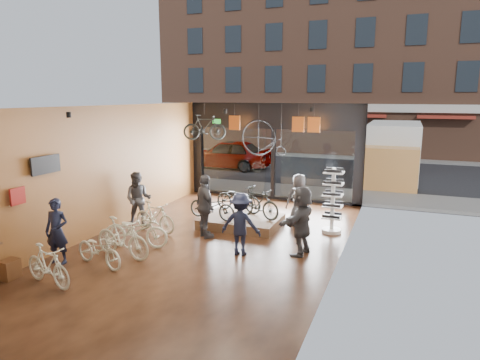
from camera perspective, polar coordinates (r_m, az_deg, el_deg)
The scene contains 35 objects.
ground_plane at distance 12.00m, azimuth -4.11°, elevation -8.81°, with size 7.00×12.00×0.04m, color black.
ceiling at distance 11.28m, azimuth -4.39°, elevation 9.85°, with size 7.00×12.00×0.04m, color black.
wall_left at distance 13.37m, azimuth -18.00°, elevation 1.26°, with size 0.04×12.00×3.80m, color #945A32.
wall_right at distance 10.49m, azimuth 13.40°, elevation -1.10°, with size 0.04×12.00×3.80m, color beige.
wall_back at distance 6.76m, azimuth -27.03°, elevation -8.84°, with size 7.00×0.04×3.80m, color beige.
storefront at distance 17.03m, azimuth 4.48°, elevation 3.80°, with size 7.00×0.26×3.80m, color black, non-canonical shape.
exit_sign at distance 17.65m, azimuth -3.12°, elevation 7.83°, with size 0.35×0.06×0.18m, color #198C26.
street_road at distance 25.96m, azimuth 10.20°, elevation 1.94°, with size 30.00×18.00×0.02m, color black.
sidewalk_near at distance 18.48m, azimuth 5.48°, elevation -1.43°, with size 30.00×2.40×0.12m, color slate.
sidewalk_far at distance 29.85m, azimuth 11.71°, elevation 3.20°, with size 30.00×2.00×0.12m, color slate.
opposite_building at distance 32.18m, azimuth 13.01°, elevation 16.11°, with size 26.00×5.00×14.00m, color brown.
street_car at distance 24.29m, azimuth -1.61°, elevation 3.49°, with size 1.97×4.89×1.66m, color gray.
box_truck at distance 21.35m, azimuth 19.67°, elevation 3.29°, with size 2.35×7.06×2.78m, color silver, non-canonical shape.
floor_bike_1 at distance 10.34m, azimuth -24.25°, elevation -10.35°, with size 0.43×1.51×0.91m, color beige.
floor_bike_2 at distance 11.02m, azimuth -18.28°, elevation -8.79°, with size 0.56×1.59×0.84m, color beige.
floor_bike_3 at distance 11.37m, azimuth -15.44°, elevation -7.44°, with size 0.49×1.75×1.05m, color beige.
floor_bike_4 at distance 12.06m, azimuth -13.73°, elevation -6.53°, with size 0.63×1.81×0.95m, color beige.
floor_bike_5 at distance 13.24m, azimuth -11.30°, elevation -4.86°, with size 0.44×1.55×0.93m, color beige.
display_platform at distance 13.64m, azimuth 0.18°, elevation -5.55°, with size 2.40×1.80×0.30m, color #48321C.
display_bike_left at distance 13.30m, azimuth -3.75°, elevation -3.42°, with size 0.57×1.63×0.86m, color #212725.
display_bike_mid at distance 13.38m, azimuth 2.37°, elevation -3.08°, with size 0.45×1.60×0.96m, color #212725.
display_bike_right at distance 14.12m, azimuth -0.19°, elevation -2.45°, with size 0.60×1.71×0.90m, color #212725.
customer_0 at distance 11.44m, azimuth -23.22°, elevation -6.29°, with size 0.60×0.39×1.64m, color #161C33.
customer_1 at distance 13.87m, azimuth -13.39°, elevation -2.51°, with size 0.84×0.66×1.73m, color #3F3F44.
customer_2 at distance 12.40m, azimuth -4.68°, elevation -3.53°, with size 1.09×0.46×1.87m, color #3F3F44.
customer_3 at distance 11.09m, azimuth 0.09°, elevation -5.89°, with size 1.06×0.61×1.64m, color #161C33.
customer_4 at distance 13.69m, azimuth 7.84°, elevation -2.64°, with size 0.81×0.53×1.66m, color #3F3F44.
customer_5 at distance 11.19m, azimuth 8.18°, elevation -5.38°, with size 1.68×0.54×1.81m, color #3F3F44.
sunglasses_rack at distance 13.11m, azimuth 12.25°, elevation -2.69°, with size 0.58×0.48×1.98m, color white, non-canonical shape.
wall_merch at distance 10.97m, azimuth -28.83°, elevation -4.89°, with size 0.40×2.40×2.60m, color navy, non-canonical shape.
penny_farthing at distance 15.85m, azimuth 3.42°, elevation 5.45°, with size 1.64×0.06×1.31m, color black, non-canonical shape.
hung_bike at distance 16.03m, azimuth -4.76°, elevation 7.02°, with size 0.45×1.58×0.95m, color #212725.
jersey_left at distance 16.61m, azimuth -0.74°, elevation 7.63°, with size 0.45×0.03×0.55m, color #CC5919.
jersey_mid at distance 15.85m, azimuth 7.76°, elevation 7.36°, with size 0.45×0.03×0.55m, color #CC5919.
jersey_right at distance 15.72m, azimuth 9.83°, elevation 7.27°, with size 0.45×0.03×0.55m, color #CC5919.
Camera 1 is at (4.88, -10.17, 4.07)m, focal length 32.00 mm.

